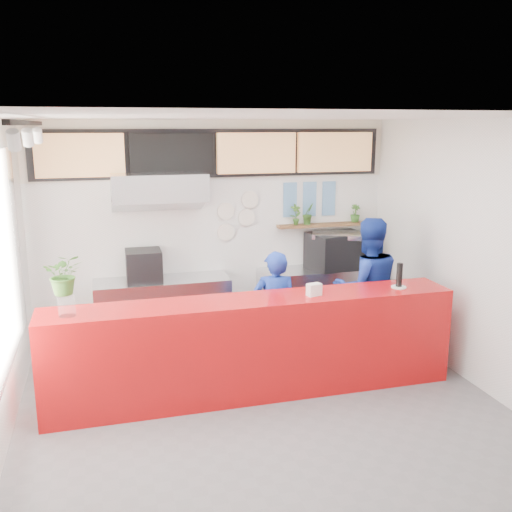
{
  "coord_description": "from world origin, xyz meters",
  "views": [
    {
      "loc": [
        -1.55,
        -5.26,
        2.92
      ],
      "look_at": [
        0.1,
        0.7,
        1.5
      ],
      "focal_mm": 40.0,
      "sensor_mm": 36.0,
      "label": 1
    }
  ],
  "objects_px": {
    "espresso_machine": "(337,250)",
    "staff_center": "(275,312)",
    "staff_right": "(367,289)",
    "pepper_mill": "(399,275)",
    "service_counter": "(255,347)",
    "panini_oven": "(144,266)"
  },
  "relations": [
    {
      "from": "pepper_mill",
      "to": "espresso_machine",
      "type": "bearing_deg",
      "value": 89.29
    },
    {
      "from": "staff_center",
      "to": "staff_right",
      "type": "xyz_separation_m",
      "value": [
        1.26,
        0.11,
        0.16
      ]
    },
    {
      "from": "panini_oven",
      "to": "staff_right",
      "type": "bearing_deg",
      "value": -22.68
    },
    {
      "from": "espresso_machine",
      "to": "staff_center",
      "type": "height_order",
      "value": "staff_center"
    },
    {
      "from": "service_counter",
      "to": "staff_center",
      "type": "bearing_deg",
      "value": 53.4
    },
    {
      "from": "espresso_machine",
      "to": "staff_center",
      "type": "bearing_deg",
      "value": -148.18
    },
    {
      "from": "service_counter",
      "to": "pepper_mill",
      "type": "bearing_deg",
      "value": -0.89
    },
    {
      "from": "espresso_machine",
      "to": "staff_center",
      "type": "xyz_separation_m",
      "value": [
        -1.34,
        -1.27,
        -0.41
      ]
    },
    {
      "from": "espresso_machine",
      "to": "staff_center",
      "type": "relative_size",
      "value": 0.53
    },
    {
      "from": "staff_center",
      "to": "service_counter",
      "type": "bearing_deg",
      "value": 64.35
    },
    {
      "from": "panini_oven",
      "to": "espresso_machine",
      "type": "distance_m",
      "value": 2.77
    },
    {
      "from": "service_counter",
      "to": "espresso_machine",
      "type": "distance_m",
      "value": 2.57
    },
    {
      "from": "staff_center",
      "to": "staff_right",
      "type": "height_order",
      "value": "staff_right"
    },
    {
      "from": "service_counter",
      "to": "staff_center",
      "type": "xyz_separation_m",
      "value": [
        0.4,
        0.53,
        0.19
      ]
    },
    {
      "from": "staff_right",
      "to": "pepper_mill",
      "type": "xyz_separation_m",
      "value": [
        0.06,
        -0.67,
        0.35
      ]
    },
    {
      "from": "panini_oven",
      "to": "staff_center",
      "type": "bearing_deg",
      "value": -40.95
    },
    {
      "from": "service_counter",
      "to": "staff_center",
      "type": "distance_m",
      "value": 0.69
    },
    {
      "from": "pepper_mill",
      "to": "service_counter",
      "type": "bearing_deg",
      "value": 179.11
    },
    {
      "from": "panini_oven",
      "to": "staff_center",
      "type": "distance_m",
      "value": 1.94
    },
    {
      "from": "service_counter",
      "to": "panini_oven",
      "type": "distance_m",
      "value": 2.15
    },
    {
      "from": "staff_right",
      "to": "espresso_machine",
      "type": "bearing_deg",
      "value": -87.82
    },
    {
      "from": "panini_oven",
      "to": "staff_center",
      "type": "relative_size",
      "value": 0.31
    }
  ]
}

